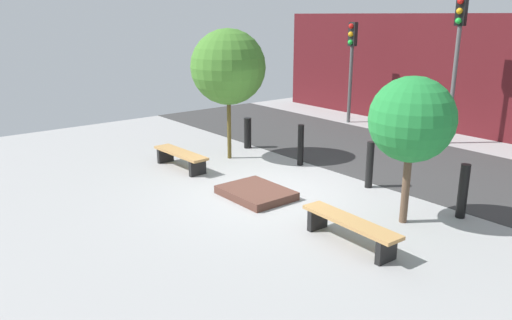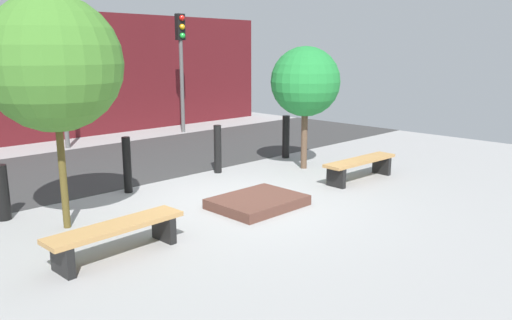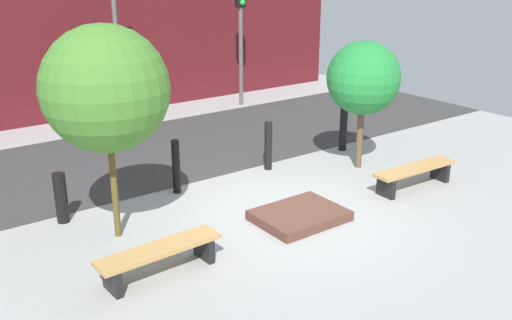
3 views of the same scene
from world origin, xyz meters
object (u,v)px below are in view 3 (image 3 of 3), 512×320
Objects in this scene: tree_behind_right_bench at (363,78)px; bollard_far_left at (61,198)px; bench_right at (415,172)px; planter_bed at (299,215)px; bollard_left at (176,167)px; traffic_light_mid_west at (115,16)px; traffic_light_mid_east at (241,20)px; tree_behind_left_bench at (105,89)px; bollard_right at (343,128)px; bench_left at (160,255)px; bollard_center at (268,146)px.

bollard_far_left is (-5.90, 1.01, -1.45)m from tree_behind_right_bench.
bench_right is 2.70m from planter_bed.
bollard_far_left is at bearing 170.27° from tree_behind_right_bench.
traffic_light_mid_west is (1.07, 4.88, 2.29)m from bollard_left.
tree_behind_right_bench is at bearing -15.07° from bollard_left.
traffic_light_mid_east is (3.79, -0.00, -0.30)m from traffic_light_mid_west.
tree_behind_left_bench is 2.65m from bollard_left.
traffic_light_mid_east reaches higher than bollard_left.
bench_right is 8.22m from traffic_light_mid_west.
tree_behind_left_bench is 6.27m from bollard_right.
bollard_left reaches higher than bench_right.
planter_bed is at bearing -64.74° from bollard_left.
bench_left is 1.76× the size of bollard_left.
traffic_light_mid_west is at bearing 102.39° from bollard_center.
bollard_right is at bearing 20.49° from bench_left.
tree_behind_right_bench is (0.00, 1.46, 1.57)m from bench_right.
bench_left is at bearing -90.00° from tree_behind_left_bench.
bench_right is at bearing -69.94° from traffic_light_mid_west.
bench_left is 1.78× the size of bollard_center.
bollard_far_left is at bearing 144.76° from planter_bed.
bench_right is 6.40m from bollard_far_left.
bench_right is 0.57× the size of tree_behind_left_bench.
bollard_center is 2.15m from bollard_right.
bollard_right is (2.15, 0.00, 0.00)m from bollard_center.
bollard_right is 0.25× the size of traffic_light_mid_west.
bollard_left is (-3.76, 1.01, -1.37)m from tree_behind_right_bench.
tree_behind_right_bench is at bearing 25.16° from planter_bed.
traffic_light_mid_west is (-1.07, 4.88, 2.30)m from bollard_center.
tree_behind_left_bench is 0.81× the size of traffic_light_mid_west.
traffic_light_mid_west is (-2.69, 5.89, 0.92)m from tree_behind_right_bench.
bollard_far_left is at bearing 99.90° from bench_left.
traffic_light_mid_west is (-3.22, 4.88, 2.29)m from bollard_right.
bollard_left is 1.01× the size of bollard_center.
bollard_center is (1.07, 2.27, 0.43)m from planter_bed.
tree_behind_left_bench reaches higher than bollard_center.
traffic_light_mid_east is (1.11, 5.89, 0.63)m from tree_behind_right_bench.
tree_behind_right_bench is (2.69, 1.26, 1.80)m from planter_bed.
bollard_left is 5.50m from traffic_light_mid_west.
traffic_light_mid_west is at bearing 123.39° from bollard_right.
tree_behind_left_bench is 5.39m from tree_behind_right_bench.
traffic_light_mid_west reaches higher than tree_behind_right_bench.
bench_right is at bearing -4.26° from planter_bed.
planter_bed is (-2.69, 0.20, -0.23)m from bench_right.
bollard_far_left is at bearing 180.00° from bollard_center.
planter_bed is at bearing -144.76° from bollard_right.
bollard_far_left is (-3.22, 2.27, 0.35)m from planter_bed.
tree_behind_left_bench is 3.23× the size of bollard_right.
planter_bed is at bearing -154.84° from tree_behind_right_bench.
tree_behind_left_bench is 8.76m from traffic_light_mid_east.
bollard_right is at bearing 80.10° from bench_right.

